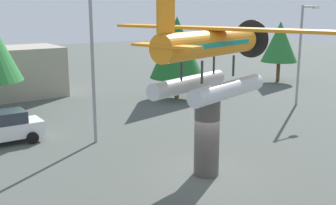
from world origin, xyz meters
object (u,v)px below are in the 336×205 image
at_px(car_mid_white, 3,128).
at_px(tree_far_east, 280,42).
at_px(streetlight_primary, 96,57).
at_px(streetlight_secondary, 302,48).
at_px(tree_center_back, 177,47).
at_px(floatplane_monument, 210,55).
at_px(display_pedestal, 207,135).

height_order(car_mid_white, tree_far_east, tree_far_east).
xyz_separation_m(streetlight_primary, tree_far_east, (23.17, 7.74, -0.74)).
xyz_separation_m(car_mid_white, streetlight_secondary, (20.83, -2.81, 3.44)).
bearing_deg(tree_center_back, streetlight_primary, -145.75).
xyz_separation_m(car_mid_white, tree_far_east, (27.58, 5.15, 3.06)).
distance_m(floatplane_monument, streetlight_primary, 7.19).
height_order(display_pedestal, floatplane_monument, floatplane_monument).
bearing_deg(streetlight_secondary, floatplane_monument, -155.14).
height_order(streetlight_primary, tree_center_back, streetlight_primary).
bearing_deg(tree_far_east, display_pedestal, -145.40).
distance_m(car_mid_white, streetlight_primary, 6.37).
bearing_deg(floatplane_monument, tree_far_east, 17.72).
distance_m(floatplane_monument, car_mid_white, 12.27).
height_order(display_pedestal, car_mid_white, display_pedestal).
relative_size(streetlight_primary, tree_far_east, 1.36).
xyz_separation_m(streetlight_secondary, tree_center_back, (-6.31, 7.10, -0.20)).
bearing_deg(tree_far_east, car_mid_white, -169.43).
bearing_deg(streetlight_primary, display_pedestal, -74.25).
bearing_deg(tree_center_back, floatplane_monument, -120.31).
bearing_deg(floatplane_monument, display_pedestal, 180.00).
relative_size(streetlight_secondary, tree_far_east, 1.24).
xyz_separation_m(tree_center_back, tree_far_east, (13.06, 0.86, -0.18)).
relative_size(streetlight_primary, streetlight_secondary, 1.10).
bearing_deg(car_mid_white, streetlight_primary, 149.53).
height_order(floatplane_monument, tree_far_east, floatplane_monument).
distance_m(car_mid_white, tree_center_back, 15.48).
distance_m(streetlight_primary, streetlight_secondary, 16.42).
distance_m(floatplane_monument, streetlight_secondary, 15.84).
relative_size(car_mid_white, tree_center_back, 0.64).
xyz_separation_m(display_pedestal, tree_center_back, (8.16, 13.78, 2.33)).
bearing_deg(display_pedestal, car_mid_white, 123.80).
relative_size(car_mid_white, streetlight_primary, 0.52).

